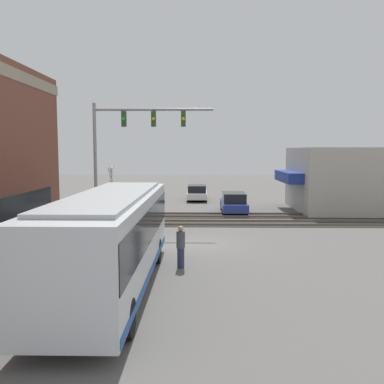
% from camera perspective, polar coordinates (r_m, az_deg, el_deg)
% --- Properties ---
extents(ground_plane, '(120.00, 120.00, 0.00)m').
position_cam_1_polar(ground_plane, '(21.26, 0.76, -7.00)').
color(ground_plane, '#605E5B').
extents(shop_building, '(8.12, 10.54, 4.83)m').
position_cam_1_polar(shop_building, '(35.30, 21.02, 1.62)').
color(shop_building, '#B2ADA3').
rests_on(shop_building, ground).
extents(city_bus, '(11.09, 2.59, 3.23)m').
position_cam_1_polar(city_bus, '(14.49, -10.63, -5.86)').
color(city_bus, silver).
rests_on(city_bus, ground).
extents(traffic_signal_gantry, '(0.42, 7.15, 7.42)m').
position_cam_1_polar(traffic_signal_gantry, '(25.86, -8.35, 7.39)').
color(traffic_signal_gantry, gray).
rests_on(traffic_signal_gantry, ground).
extents(crossing_signal, '(1.41, 1.18, 3.81)m').
position_cam_1_polar(crossing_signal, '(25.25, -10.73, 0.18)').
color(crossing_signal, gray).
rests_on(crossing_signal, ground).
extents(rail_track_near, '(2.60, 60.00, 0.15)m').
position_cam_1_polar(rail_track_near, '(27.14, 0.86, -4.18)').
color(rail_track_near, '#332D28').
rests_on(rail_track_near, ground).
extents(rail_track_far, '(2.60, 60.00, 0.15)m').
position_cam_1_polar(rail_track_far, '(30.30, 0.89, -3.15)').
color(rail_track_far, '#332D28').
rests_on(rail_track_far, ground).
extents(parked_car_blue, '(4.78, 1.82, 1.51)m').
position_cam_1_polar(parked_car_blue, '(31.97, 5.58, -1.50)').
color(parked_car_blue, navy).
rests_on(parked_car_blue, ground).
extents(parked_car_white, '(4.57, 1.82, 1.43)m').
position_cam_1_polar(parked_car_white, '(39.63, 0.67, -0.15)').
color(parked_car_white, silver).
rests_on(parked_car_white, ground).
extents(pedestrian_near_bus, '(0.34, 0.34, 1.68)m').
position_cam_1_polar(pedestrian_near_bus, '(16.99, -1.51, -7.27)').
color(pedestrian_near_bus, '#2D3351').
rests_on(pedestrian_near_bus, ground).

